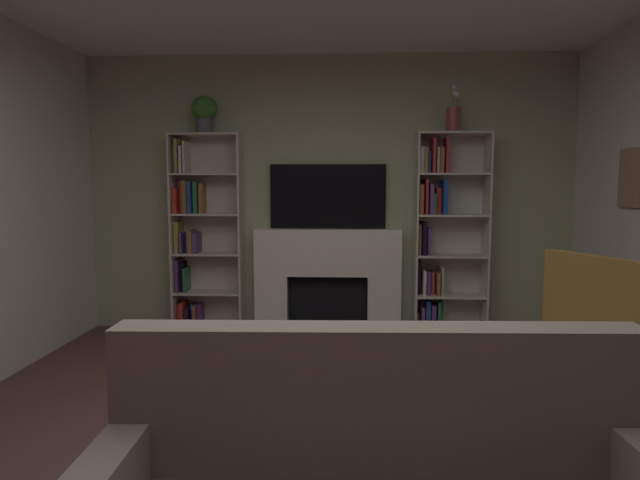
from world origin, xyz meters
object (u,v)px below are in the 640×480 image
coffee_table (372,433)px  bookshelf_left (200,235)px  tv (328,196)px  armchair (566,349)px  vase_with_flowers (453,117)px  bookshelf_right (441,235)px  potted_plant (204,112)px  fireplace (328,279)px

coffee_table → bookshelf_left: bearing=118.1°
tv → coffee_table: size_ratio=1.38×
bookshelf_left → armchair: 3.47m
bookshelf_left → vase_with_flowers: size_ratio=4.50×
bookshelf_left → bookshelf_right: same height
bookshelf_right → potted_plant: bearing=-179.1°
fireplace → armchair: size_ratio=1.44×
coffee_table → fireplace: bearing=95.7°
bookshelf_left → coffee_table: 3.30m
bookshelf_left → potted_plant: potted_plant is taller
potted_plant → vase_with_flowers: vase_with_flowers is taller
tv → potted_plant: size_ratio=3.18×
potted_plant → armchair: bearing=-40.6°
tv → armchair: tv is taller
bookshelf_left → tv: bearing=3.0°
armchair → vase_with_flowers: bearing=95.7°
fireplace → vase_with_flowers: (1.16, -0.05, 1.53)m
armchair → coffee_table: bearing=-150.1°
tv → coffee_table: bearing=-84.4°
potted_plant → bookshelf_left: bearing=145.7°
vase_with_flowers → coffee_table: 3.40m
tv → armchair: size_ratio=1.06×
potted_plant → tv: bearing=5.9°
bookshelf_left → potted_plant: bearing=-34.3°
fireplace → bookshelf_right: bearing=-0.5°
potted_plant → vase_with_flowers: (2.33, -0.00, -0.06)m
coffee_table → vase_with_flowers: bearing=72.6°
tv → bookshelf_right: bearing=-4.4°
fireplace → tv: 0.80m
potted_plant → coffee_table: potted_plant is taller
armchair → fireplace: bearing=121.8°
armchair → coffee_table: (-1.09, -0.63, -0.20)m
fireplace → bookshelf_right: (1.08, -0.01, 0.43)m
potted_plant → bookshelf_right: bearing=0.9°
fireplace → potted_plant: bearing=-177.7°
potted_plant → armchair: (2.54, -2.18, -1.58)m
tv → armchair: bearing=-59.0°
coffee_table → potted_plant: bearing=117.3°
bookshelf_right → tv: bearing=175.6°
bookshelf_left → potted_plant: 1.18m
fireplace → tv: bearing=90.0°
bookshelf_right → coffee_table: bearing=-105.6°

